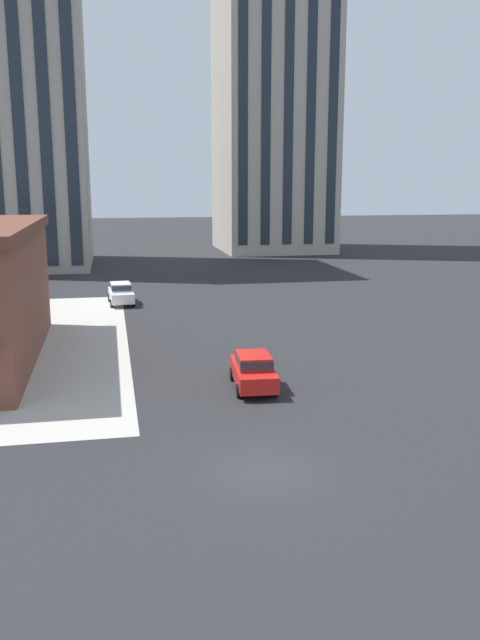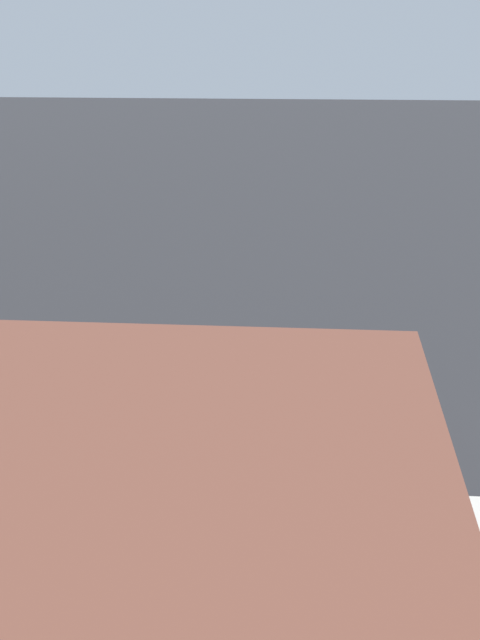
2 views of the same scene
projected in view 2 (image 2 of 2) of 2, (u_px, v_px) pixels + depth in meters
name	position (u px, v px, depth m)	size (l,w,h in m)	color
car_main_northbound_far	(348.00, 401.00, 35.34)	(2.13, 4.52, 1.68)	red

